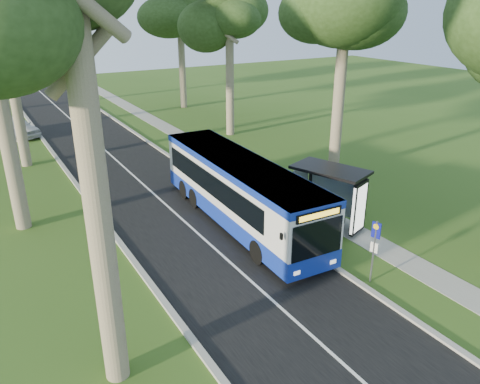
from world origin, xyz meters
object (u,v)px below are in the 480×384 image
at_px(bus, 240,192).
at_px(litter_bin, 300,210).
at_px(bus_stop_sign, 374,245).
at_px(car_silver, 12,128).
at_px(car_white, 16,127).
at_px(bus_shelter, 339,188).

distance_m(bus, litter_bin, 3.33).
height_order(bus, litter_bin, bus).
distance_m(bus_stop_sign, car_silver, 32.06).
height_order(litter_bin, car_white, car_white).
bearing_deg(car_silver, car_white, -46.37).
height_order(bus, bus_stop_sign, bus).
xyz_separation_m(bus_stop_sign, litter_bin, (1.16, 6.05, -1.16)).
distance_m(car_white, car_silver, 0.38).
bearing_deg(litter_bin, car_silver, 113.28).
bearing_deg(bus, car_white, 109.66).
bearing_deg(car_white, bus_stop_sign, -95.47).
xyz_separation_m(bus_stop_sign, bus_shelter, (1.93, 4.22, 0.50)).
bearing_deg(bus_stop_sign, bus, 89.26).
height_order(bus_shelter, litter_bin, bus_shelter).
height_order(bus, car_white, bus).
relative_size(bus_shelter, litter_bin, 4.22).
bearing_deg(bus_stop_sign, car_silver, 92.69).
bearing_deg(litter_bin, bus_shelter, -67.27).
distance_m(bus, car_silver, 24.73).
xyz_separation_m(bus_stop_sign, car_white, (-9.11, 30.43, -0.81)).
relative_size(car_white, car_silver, 1.11).
height_order(bus_shelter, car_white, bus_shelter).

